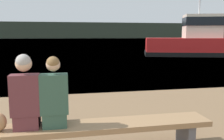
# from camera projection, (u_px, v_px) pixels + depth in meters

# --- Properties ---
(water_surface) EXTENTS (240.00, 240.00, 0.00)m
(water_surface) POSITION_uv_depth(u_px,v_px,m) (61.00, 38.00, 123.73)
(water_surface) COLOR #5684A3
(water_surface) RESTS_ON ground
(far_shoreline) EXTENTS (600.00, 12.00, 7.63)m
(far_shoreline) POSITION_uv_depth(u_px,v_px,m) (60.00, 30.00, 122.33)
(far_shoreline) COLOR #384233
(far_shoreline) RESTS_ON ground
(bench_main) EXTENTS (5.72, 0.50, 0.46)m
(bench_main) POSITION_uv_depth(u_px,v_px,m) (14.00, 135.00, 3.42)
(bench_main) COLOR #8E6B47
(bench_main) RESTS_ON ground
(person_left) EXTENTS (0.38, 0.43, 1.03)m
(person_left) POSITION_uv_depth(u_px,v_px,m) (26.00, 96.00, 3.39)
(person_left) COLOR #56282D
(person_left) RESTS_ON bench_main
(person_right) EXTENTS (0.38, 0.42, 1.00)m
(person_right) POSITION_uv_depth(u_px,v_px,m) (54.00, 98.00, 3.47)
(person_right) COLOR #2D4C3D
(person_right) RESTS_ON bench_main
(tugboat_red) EXTENTS (9.08, 5.63, 6.31)m
(tugboat_red) POSITION_uv_depth(u_px,v_px,m) (197.00, 43.00, 20.88)
(tugboat_red) COLOR #A81919
(tugboat_red) RESTS_ON water_surface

